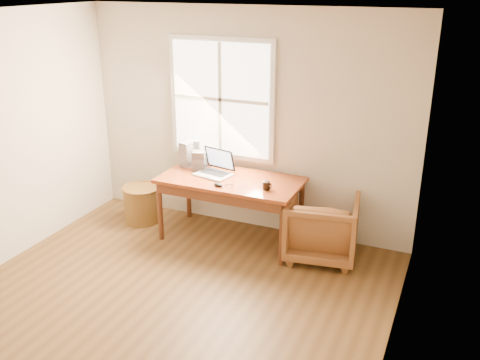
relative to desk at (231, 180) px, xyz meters
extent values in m
cube|color=brown|center=(0.00, -1.80, -0.74)|extent=(4.00, 4.50, 0.02)
cube|color=white|center=(0.00, -1.80, 1.88)|extent=(4.00, 4.50, 0.02)
cube|color=beige|center=(0.00, 0.46, 0.57)|extent=(4.00, 0.02, 2.60)
cube|color=beige|center=(2.01, -1.80, 0.57)|extent=(0.02, 4.50, 2.60)
cube|color=silver|center=(-0.30, 0.42, 0.82)|extent=(1.32, 0.05, 1.42)
cube|color=white|center=(-0.30, 0.39, 0.82)|extent=(1.20, 0.02, 1.30)
cube|color=silver|center=(-0.30, 0.38, 0.82)|extent=(0.04, 0.02, 1.30)
cube|color=silver|center=(-0.30, 0.38, 0.82)|extent=(1.20, 0.02, 0.04)
cube|color=brown|center=(0.00, 0.00, 0.00)|extent=(1.60, 0.80, 0.04)
imported|color=brown|center=(1.08, 0.00, -0.38)|extent=(0.85, 0.87, 0.70)
cylinder|color=brown|center=(-1.22, 0.00, -0.51)|extent=(0.53, 0.53, 0.44)
ellipsoid|color=black|center=(-0.02, -0.27, 0.04)|extent=(0.13, 0.10, 0.04)
cylinder|color=black|center=(0.49, -0.15, 0.06)|extent=(0.08, 0.08, 0.09)
cube|color=#B4B8C0|center=(-0.64, 0.33, 0.17)|extent=(0.18, 0.17, 0.29)
cube|color=#29292E|center=(-0.45, 0.11, 0.13)|extent=(0.18, 0.17, 0.23)
cube|color=#A7A8B5|center=(-0.66, 0.16, 0.17)|extent=(0.16, 0.15, 0.30)
cube|color=silver|center=(-0.42, 0.35, 0.11)|extent=(0.18, 0.17, 0.19)
camera|label=1|loc=(2.34, -5.13, 2.15)|focal=40.00mm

